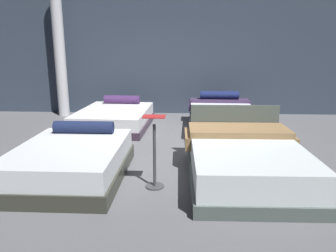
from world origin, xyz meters
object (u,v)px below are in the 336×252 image
object	(u,v)px
bed_0	(71,161)
bed_2	(115,118)
support_pillar	(59,48)
bed_3	(222,118)
price_sign	(155,161)
bed_1	(245,161)

from	to	relation	value
bed_0	bed_2	bearing A→B (deg)	90.14
bed_2	support_pillar	world-z (taller)	support_pillar
bed_3	support_pillar	bearing A→B (deg)	163.68
bed_3	bed_0	bearing A→B (deg)	-128.81
bed_2	bed_3	size ratio (longest dim) A/B	1.01
bed_2	price_sign	size ratio (longest dim) A/B	2.32
bed_1	bed_2	xyz separation A→B (m)	(-2.41, 2.88, -0.06)
bed_0	support_pillar	bearing A→B (deg)	111.47
price_sign	support_pillar	world-z (taller)	support_pillar
bed_1	price_sign	world-z (taller)	price_sign
bed_3	bed_1	bearing A→B (deg)	-89.04
bed_0	bed_1	bearing A→B (deg)	0.98
price_sign	bed_2	bearing A→B (deg)	110.64
bed_1	support_pillar	xyz separation A→B (m)	(-4.04, 4.09, 1.48)
bed_0	bed_1	world-z (taller)	bed_1
bed_3	price_sign	world-z (taller)	price_sign
bed_0	bed_3	xyz separation A→B (m)	(2.40, 2.87, 0.02)
bed_3	bed_2	bearing A→B (deg)	179.67
bed_0	bed_3	distance (m)	3.74
price_sign	bed_3	bearing A→B (deg)	68.77
bed_1	bed_2	world-z (taller)	bed_1
price_sign	support_pillar	distance (m)	5.41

